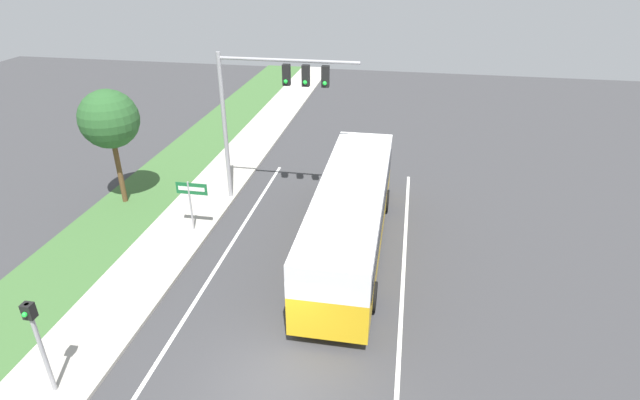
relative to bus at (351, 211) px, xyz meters
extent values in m
plane|color=#38383A|center=(-1.36, -7.28, -1.79)|extent=(80.00, 80.00, 0.00)
cube|color=#ADA89E|center=(-7.56, -7.28, -1.73)|extent=(2.80, 80.00, 0.12)
cube|color=silver|center=(-4.96, -7.28, -1.79)|extent=(0.14, 30.00, 0.01)
cube|color=silver|center=(2.24, -7.28, -1.79)|extent=(0.14, 30.00, 0.01)
cube|color=gold|center=(0.00, 0.01, -0.67)|extent=(2.54, 11.68, 1.44)
cube|color=white|center=(0.00, 0.01, 0.63)|extent=(2.54, 11.68, 1.17)
cube|color=black|center=(0.00, 0.01, 0.23)|extent=(2.58, 10.74, 0.89)
cube|color=white|center=(0.00, -0.86, 1.34)|extent=(1.78, 4.09, 0.24)
cylinder|color=black|center=(-1.22, 3.63, -1.26)|extent=(0.28, 1.06, 1.06)
cylinder|color=black|center=(1.22, 3.63, -1.26)|extent=(0.28, 1.06, 1.06)
cylinder|color=black|center=(-1.22, -3.61, -1.26)|extent=(0.28, 1.06, 1.06)
cylinder|color=black|center=(1.22, -3.61, -1.26)|extent=(0.28, 1.06, 1.06)
cylinder|color=#939399|center=(-6.41, 3.64, 1.76)|extent=(0.20, 0.20, 7.09)
cylinder|color=#939399|center=(-3.31, 3.64, 5.05)|extent=(6.21, 0.14, 0.14)
cube|color=black|center=(-3.39, 3.64, 4.43)|extent=(0.32, 0.28, 0.90)
sphere|color=#1ED838|center=(-3.39, 3.46, 4.19)|extent=(0.18, 0.18, 0.18)
cube|color=black|center=(-2.53, 3.64, 4.43)|extent=(0.32, 0.28, 0.90)
sphere|color=#1ED838|center=(-2.53, 3.46, 4.19)|extent=(0.18, 0.18, 0.18)
cube|color=black|center=(-1.68, 3.64, 4.43)|extent=(0.32, 0.28, 0.90)
sphere|color=#1ED838|center=(-1.68, 3.46, 4.19)|extent=(0.18, 0.18, 0.18)
cylinder|color=#939399|center=(-7.24, -8.81, -0.22)|extent=(0.12, 0.12, 3.15)
cube|color=black|center=(-7.24, -8.81, 1.14)|extent=(0.28, 0.24, 0.44)
sphere|color=#1ED838|center=(-7.24, -8.96, 1.14)|extent=(0.14, 0.14, 0.14)
cylinder|color=#939399|center=(-6.93, 0.24, -0.59)|extent=(0.08, 0.08, 2.40)
cube|color=#145B2D|center=(-6.80, 0.24, 0.30)|extent=(1.38, 0.03, 0.52)
cube|color=white|center=(-6.80, 0.23, 0.30)|extent=(1.17, 0.01, 0.18)
cylinder|color=brown|center=(-11.30, 2.20, -0.02)|extent=(0.24, 0.24, 3.35)
sphere|color=#285628|center=(-11.30, 2.20, 2.46)|extent=(2.67, 2.67, 2.67)
camera|label=1|loc=(1.88, -17.33, 9.50)|focal=28.00mm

